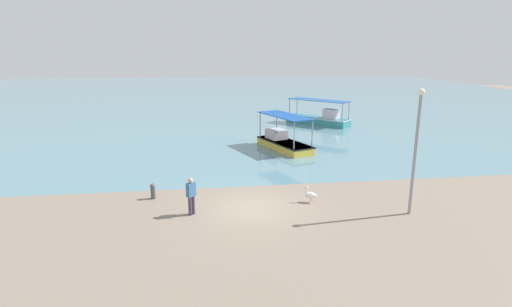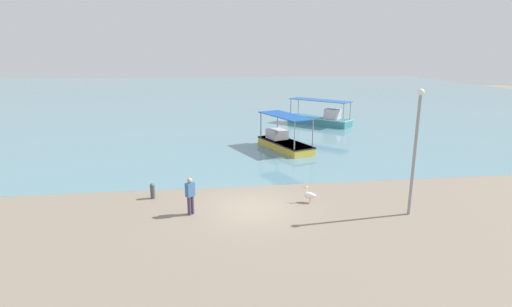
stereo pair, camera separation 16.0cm
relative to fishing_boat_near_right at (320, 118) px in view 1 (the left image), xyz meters
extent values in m
plane|color=gray|center=(-9.20, -20.35, -0.60)|extent=(120.00, 120.00, 0.00)
cube|color=slate|center=(-9.20, 27.65, -0.60)|extent=(110.00, 90.00, 0.00)
cube|color=teal|center=(-0.13, 0.14, -0.25)|extent=(5.57, 5.68, 0.70)
cube|color=silver|center=(-0.13, 0.14, 0.06)|extent=(5.63, 5.74, 0.08)
cylinder|color=#99999E|center=(-2.66, 1.73, 0.92)|extent=(0.08, 0.08, 1.64)
cylinder|color=#99999E|center=(-1.64, 2.72, 0.92)|extent=(0.08, 0.08, 1.64)
cylinder|color=#99999E|center=(1.38, -2.44, 0.92)|extent=(0.08, 0.08, 1.64)
cylinder|color=#99999E|center=(2.39, -1.46, 0.92)|extent=(0.08, 0.08, 1.64)
cube|color=#275394|center=(-0.13, 0.14, 1.76)|extent=(5.50, 5.60, 0.05)
cube|color=silver|center=(0.85, -0.88, 0.57)|extent=(1.72, 1.73, 0.93)
cube|color=gold|center=(-5.46, -9.48, -0.32)|extent=(3.46, 5.44, 0.57)
cube|color=black|center=(-5.46, -9.48, -0.07)|extent=(3.51, 5.49, 0.08)
cylinder|color=#99999E|center=(-3.93, -11.39, 0.92)|extent=(0.08, 0.08, 1.90)
cylinder|color=#99999E|center=(-5.33, -11.92, 0.92)|extent=(0.08, 0.08, 1.90)
cylinder|color=#99999E|center=(-5.60, -7.03, 0.92)|extent=(0.08, 0.08, 1.90)
cylinder|color=#99999E|center=(-6.99, -7.57, 0.92)|extent=(0.08, 0.08, 1.90)
cube|color=#184897|center=(-5.46, -9.48, 1.89)|extent=(3.48, 5.29, 0.05)
cube|color=beige|center=(-5.88, -8.39, 0.32)|extent=(1.63, 1.73, 0.70)
cylinder|color=#E0997A|center=(-6.39, -20.11, -0.49)|extent=(0.03, 0.03, 0.22)
cylinder|color=#E0997A|center=(-6.34, -20.02, -0.49)|extent=(0.03, 0.03, 0.22)
ellipsoid|color=white|center=(-6.39, -20.05, -0.25)|extent=(0.63, 0.52, 0.32)
ellipsoid|color=white|center=(-6.17, -20.17, -0.23)|extent=(0.20, 0.18, 0.10)
cylinder|color=white|center=(-6.53, -19.97, -0.02)|extent=(0.07, 0.07, 0.26)
sphere|color=white|center=(-6.53, -19.97, 0.14)|extent=(0.11, 0.11, 0.11)
cone|color=#E5933F|center=(-6.67, -19.89, 0.13)|extent=(0.29, 0.20, 0.06)
cylinder|color=gray|center=(-2.38, -21.97, 2.04)|extent=(0.14, 0.14, 5.28)
sphere|color=#EAEACC|center=(-2.38, -21.97, 4.79)|extent=(0.28, 0.28, 0.28)
cylinder|color=#47474C|center=(-13.88, -18.54, -0.29)|extent=(0.23, 0.23, 0.63)
sphere|color=#4C4C51|center=(-13.88, -18.54, 0.05)|extent=(0.24, 0.24, 0.24)
cylinder|color=#44344B|center=(-12.03, -20.83, -0.18)|extent=(0.16, 0.16, 0.85)
cylinder|color=#44344B|center=(-11.90, -20.71, -0.18)|extent=(0.16, 0.16, 0.85)
cube|color=#366594|center=(-11.96, -20.77, 0.56)|extent=(0.44, 0.44, 0.62)
sphere|color=tan|center=(-11.96, -20.77, 0.98)|extent=(0.22, 0.22, 0.22)
camera|label=1|loc=(-11.35, -37.43, 6.44)|focal=28.00mm
camera|label=2|loc=(-11.19, -37.45, 6.44)|focal=28.00mm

